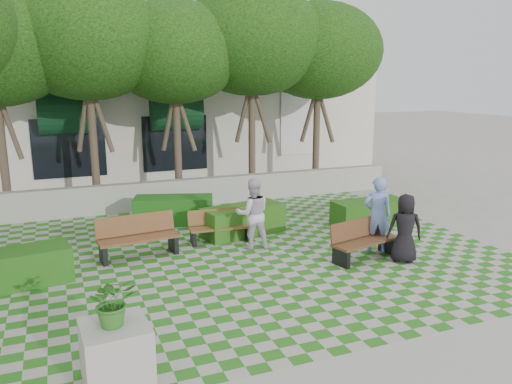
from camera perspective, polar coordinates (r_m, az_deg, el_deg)
name	(u,v)px	position (r m, az deg, el deg)	size (l,w,h in m)	color
ground	(260,270)	(11.10, 0.51, -8.87)	(90.00, 90.00, 0.00)	gray
lawn	(244,255)	(11.97, -1.33, -7.21)	(12.00, 12.00, 0.00)	#2B721E
retaining_wall	(189,192)	(16.63, -7.68, -0.04)	(15.00, 0.36, 0.90)	#9E9B93
bench_east	(363,240)	(11.89, 12.15, -5.44)	(1.82, 0.96, 0.91)	#50301B
bench_mid	(219,226)	(12.89, -4.20, -3.95)	(1.61, 0.64, 0.83)	brown
bench_west	(138,237)	(12.07, -13.33, -5.06)	(1.92, 0.81, 0.98)	brown
hedge_east	(369,213)	(14.59, 12.80, -2.36)	(2.12, 0.85, 0.74)	#1F4C14
hedge_midright	(243,220)	(13.44, -1.50, -3.25)	(2.23, 0.89, 0.78)	#235015
hedge_midleft	(174,210)	(14.67, -9.38, -2.06)	(2.24, 0.89, 0.78)	#185115
hedge_west	(15,269)	(11.25, -25.81, -7.88)	(2.12, 0.85, 0.74)	#1D5015
planter_front	(116,341)	(7.27, -15.76, -16.11)	(0.93, 0.93, 1.56)	#9E9B93
person_blue	(377,215)	(12.27, 13.66, -2.57)	(0.68, 0.44, 1.86)	#758DD6
person_dark	(405,228)	(11.83, 16.65, -3.99)	(0.77, 0.50, 1.58)	black
person_white	(253,214)	(12.22, -0.37, -2.48)	(0.86, 0.67, 1.76)	silver
tree_row	(124,41)	(15.67, -14.86, 16.30)	(17.70, 13.40, 7.41)	#47382B
building	(165,114)	(24.17, -10.39, 8.76)	(18.00, 8.92, 5.15)	beige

